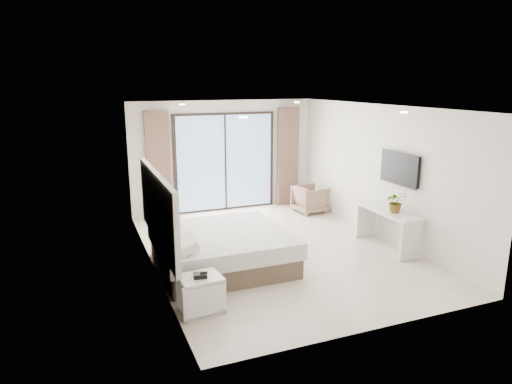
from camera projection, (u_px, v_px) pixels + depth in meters
ground at (276, 250)px, 8.72m from camera, size 6.20×6.20×0.00m
room_shell at (252, 163)px, 8.90m from camera, size 4.62×6.22×2.72m
bed at (221, 249)px, 7.88m from camera, size 2.21×2.11×0.76m
nightstand at (201, 294)px, 6.33m from camera, size 0.61×0.52×0.52m
phone at (200, 275)px, 6.23m from camera, size 0.21×0.17×0.06m
console_desk at (388, 220)px, 8.71m from camera, size 0.48×1.53×0.77m
plant at (396, 204)px, 8.44m from camera, size 0.50×0.52×0.32m
armchair at (310, 198)px, 11.15m from camera, size 0.72×0.76×0.72m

